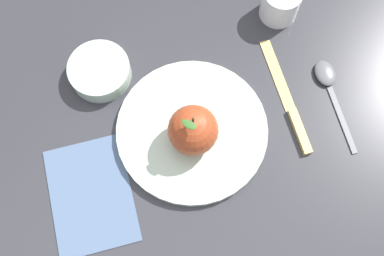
{
  "coord_description": "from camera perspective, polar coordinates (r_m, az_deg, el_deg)",
  "views": [
    {
      "loc": [
        0.21,
        0.11,
        0.69
      ],
      "look_at": [
        0.02,
        -0.03,
        0.02
      ],
      "focal_mm": 41.82,
      "sensor_mm": 36.0,
      "label": 1
    }
  ],
  "objects": [
    {
      "name": "ground_plane",
      "position": [
        0.73,
        2.67,
        -0.46
      ],
      "size": [
        2.4,
        2.4,
        0.0
      ],
      "primitive_type": "plane",
      "color": "#2D2D33"
    },
    {
      "name": "dinner_plate",
      "position": [
        0.72,
        0.0,
        -0.29
      ],
      "size": [
        0.24,
        0.24,
        0.01
      ],
      "color": "#B2C6B2",
      "rests_on": "ground_plane"
    },
    {
      "name": "apple",
      "position": [
        0.67,
        0.13,
        -0.28
      ],
      "size": [
        0.08,
        0.08,
        0.09
      ],
      "color": "#9E3D1E",
      "rests_on": "dinner_plate"
    },
    {
      "name": "side_bowl",
      "position": [
        0.76,
        -11.72,
        7.2
      ],
      "size": [
        0.1,
        0.1,
        0.03
      ],
      "color": "#B2C6B2",
      "rests_on": "ground_plane"
    },
    {
      "name": "cup",
      "position": [
        0.81,
        11.25,
        15.48
      ],
      "size": [
        0.07,
        0.07,
        0.06
      ],
      "color": "white",
      "rests_on": "ground_plane"
    },
    {
      "name": "knife",
      "position": [
        0.75,
        12.34,
        2.82
      ],
      "size": [
        0.15,
        0.18,
        0.01
      ],
      "color": "#D8B766",
      "rests_on": "ground_plane"
    },
    {
      "name": "spoon",
      "position": [
        0.79,
        17.04,
        5.53
      ],
      "size": [
        0.12,
        0.14,
        0.01
      ],
      "color": "#59595E",
      "rests_on": "ground_plane"
    },
    {
      "name": "linen_napkin",
      "position": [
        0.71,
        -12.76,
        -8.3
      ],
      "size": [
        0.21,
        0.21,
        0.0
      ],
      "primitive_type": "cube",
      "rotation": [
        0.0,
        0.0,
        2.45
      ],
      "color": "slate",
      "rests_on": "ground_plane"
    }
  ]
}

